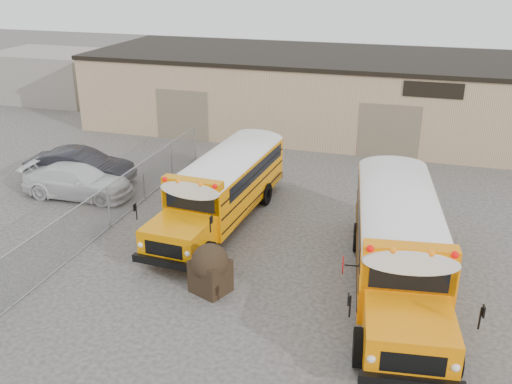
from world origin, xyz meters
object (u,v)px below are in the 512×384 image
(school_bus_right, at_px, (388,170))
(tarp_bundle, at_px, (210,268))
(car_dark, at_px, (80,167))
(school_bus_left, at_px, (270,142))
(car_white, at_px, (78,181))

(school_bus_right, height_order, tarp_bundle, school_bus_right)
(car_dark, bearing_deg, tarp_bundle, -133.54)
(school_bus_left, xyz_separation_m, car_white, (-7.54, -5.48, -0.89))
(school_bus_left, xyz_separation_m, tarp_bundle, (1.13, -11.26, -0.76))
(tarp_bundle, distance_m, car_white, 10.42)
(car_white, xyz_separation_m, car_dark, (-0.82, 1.47, 0.10))
(school_bus_right, bearing_deg, car_dark, -174.90)
(school_bus_left, distance_m, tarp_bundle, 11.34)
(school_bus_right, distance_m, tarp_bundle, 9.86)
(car_dark, bearing_deg, school_bus_left, -70.53)
(school_bus_left, bearing_deg, car_white, -144.00)
(car_white, bearing_deg, car_dark, 26.12)
(school_bus_right, relative_size, tarp_bundle, 6.38)
(car_white, relative_size, car_dark, 1.00)
(school_bus_right, height_order, car_white, school_bus_right)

